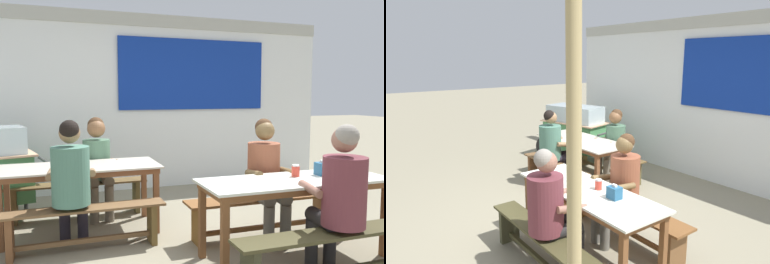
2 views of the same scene
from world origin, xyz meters
The scene contains 17 objects.
ground_plane centered at (0.00, 0.00, 0.00)m, with size 40.00×40.00×0.00m, color gray.
backdrop_wall centered at (0.03, 2.81, 1.47)m, with size 6.38×0.23×2.79m.
dining_table_far centered at (-1.12, 0.99, 0.67)m, with size 1.72×0.76×0.74m.
dining_table_near centered at (0.72, -0.37, 0.67)m, with size 1.81×0.66×0.74m.
bench_far_back centered at (-1.12, 1.56, 0.28)m, with size 1.70×0.28×0.43m.
bench_far_front centered at (-1.12, 0.43, 0.28)m, with size 1.58×0.26×0.43m.
bench_near_back centered at (0.72, 0.19, 0.30)m, with size 1.74×0.34×0.43m.
bench_near_front centered at (0.71, -0.93, 0.29)m, with size 1.74×0.28×0.43m.
food_cart centered at (-2.31, 1.72, 0.65)m, with size 1.74×1.04×1.13m.
person_left_back_turned centered at (-1.23, 0.49, 0.72)m, with size 0.49×0.57×1.29m.
person_right_near_table centered at (0.70, 0.13, 0.72)m, with size 0.48×0.57×1.27m.
person_center_facing centered at (-0.88, 1.50, 0.72)m, with size 0.46×0.53×1.24m.
person_near_front centered at (0.79, -0.88, 0.73)m, with size 0.49×0.55×1.29m.
tissue_box centered at (1.07, -0.31, 0.81)m, with size 0.13×0.11×0.15m.
condiment_jar centered at (0.78, -0.27, 0.80)m, with size 0.08×0.08×0.11m.
soup_bowl centered at (-1.20, 1.06, 0.77)m, with size 0.13×0.13×0.04m, color silver.
wooden_support_post centered at (1.65, -1.24, 1.28)m, with size 0.10×0.10×2.55m, color tan.
Camera 2 is at (3.40, -2.55, 2.11)m, focal length 32.52 mm.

